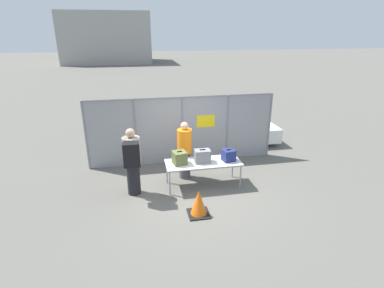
% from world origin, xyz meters
% --- Properties ---
extents(ground_plane, '(120.00, 120.00, 0.00)m').
position_xyz_m(ground_plane, '(0.00, 0.00, 0.00)').
color(ground_plane, '#605E56').
extents(fence_section, '(6.09, 0.07, 2.20)m').
position_xyz_m(fence_section, '(0.01, 1.91, 1.15)').
color(fence_section, gray).
rests_on(fence_section, ground_plane).
extents(inspection_table, '(2.08, 0.81, 0.73)m').
position_xyz_m(inspection_table, '(0.28, 0.15, 0.68)').
color(inspection_table, silver).
rests_on(inspection_table, ground_plane).
extents(suitcase_olive, '(0.41, 0.41, 0.38)m').
position_xyz_m(suitcase_olive, '(-0.37, 0.16, 0.90)').
color(suitcase_olive, '#566033').
rests_on(suitcase_olive, inspection_table).
extents(suitcase_grey, '(0.43, 0.29, 0.38)m').
position_xyz_m(suitcase_grey, '(0.26, 0.15, 0.91)').
color(suitcase_grey, slate).
rests_on(suitcase_grey, inspection_table).
extents(suitcase_navy, '(0.38, 0.35, 0.34)m').
position_xyz_m(suitcase_navy, '(1.00, 0.11, 0.89)').
color(suitcase_navy, navy).
rests_on(suitcase_navy, inspection_table).
extents(traveler_hooded, '(0.45, 0.70, 1.84)m').
position_xyz_m(traveler_hooded, '(-1.63, 0.02, 1.01)').
color(traveler_hooded, black).
rests_on(traveler_hooded, ground_plane).
extents(security_worker_near, '(0.43, 0.43, 1.72)m').
position_xyz_m(security_worker_near, '(-0.13, 0.76, 0.89)').
color(security_worker_near, '#4C4C51').
rests_on(security_worker_near, ground_plane).
extents(utility_trailer, '(3.84, 2.21, 0.68)m').
position_xyz_m(utility_trailer, '(2.37, 3.24, 0.40)').
color(utility_trailer, white).
rests_on(utility_trailer, ground_plane).
extents(distant_hangar, '(11.27, 8.42, 6.40)m').
position_xyz_m(distant_hangar, '(-4.52, 37.04, 3.20)').
color(distant_hangar, '#999993').
rests_on(distant_hangar, ground_plane).
extents(traffic_cone, '(0.51, 0.51, 0.64)m').
position_xyz_m(traffic_cone, '(-0.14, -1.22, 0.30)').
color(traffic_cone, black).
rests_on(traffic_cone, ground_plane).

